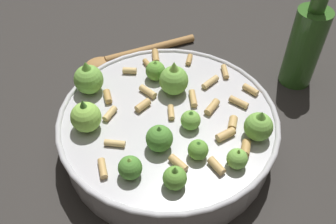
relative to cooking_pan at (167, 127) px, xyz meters
The scene contains 4 objects.
ground_plane 0.04m from the cooking_pan, 115.24° to the right, with size 2.40×2.40×0.00m, color #2D2B28.
cooking_pan is the anchor object (origin of this frame).
olive_oil_bottle 0.30m from the cooking_pan, 97.95° to the right, with size 0.06×0.06×0.20m.
wooden_spoon 0.25m from the cooking_pan, 24.78° to the right, with size 0.10×0.24×0.02m.
Camera 1 is at (-0.29, 0.25, 0.48)m, focal length 39.33 mm.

